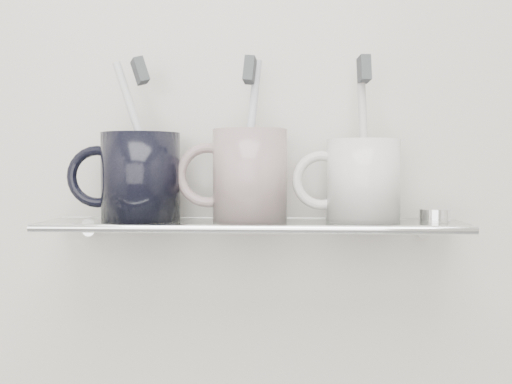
# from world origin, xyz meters

# --- Properties ---
(wall_back) EXTENTS (2.50, 0.00, 2.50)m
(wall_back) POSITION_xyz_m (0.00, 1.10, 1.25)
(wall_back) COLOR beige
(wall_back) RESTS_ON ground
(shelf_glass) EXTENTS (0.50, 0.12, 0.01)m
(shelf_glass) POSITION_xyz_m (0.00, 1.04, 1.10)
(shelf_glass) COLOR silver
(shelf_glass) RESTS_ON wall_back
(shelf_rail) EXTENTS (0.50, 0.01, 0.01)m
(shelf_rail) POSITION_xyz_m (0.00, 0.98, 1.10)
(shelf_rail) COLOR silver
(shelf_rail) RESTS_ON shelf_glass
(bracket_left) EXTENTS (0.02, 0.03, 0.02)m
(bracket_left) POSITION_xyz_m (-0.21, 1.09, 1.09)
(bracket_left) COLOR silver
(bracket_left) RESTS_ON wall_back
(bracket_right) EXTENTS (0.02, 0.03, 0.02)m
(bracket_right) POSITION_xyz_m (0.21, 1.09, 1.09)
(bracket_right) COLOR silver
(bracket_right) RESTS_ON wall_back
(mug_left) EXTENTS (0.10, 0.10, 0.11)m
(mug_left) POSITION_xyz_m (-0.14, 1.04, 1.15)
(mug_left) COLOR black
(mug_left) RESTS_ON shelf_glass
(mug_left_handle) EXTENTS (0.08, 0.01, 0.08)m
(mug_left_handle) POSITION_xyz_m (-0.19, 1.04, 1.15)
(mug_left_handle) COLOR black
(mug_left_handle) RESTS_ON mug_left
(toothbrush_left) EXTENTS (0.07, 0.02, 0.18)m
(toothbrush_left) POSITION_xyz_m (-0.14, 1.04, 1.20)
(toothbrush_left) COLOR white
(toothbrush_left) RESTS_ON mug_left
(bristles_left) EXTENTS (0.03, 0.03, 0.03)m
(bristles_left) POSITION_xyz_m (-0.14, 1.04, 1.28)
(bristles_left) COLOR #3A3F42
(bristles_left) RESTS_ON toothbrush_left
(mug_center) EXTENTS (0.11, 0.11, 0.11)m
(mug_center) POSITION_xyz_m (-0.00, 1.04, 1.16)
(mug_center) COLOR silver
(mug_center) RESTS_ON shelf_glass
(mug_center_handle) EXTENTS (0.08, 0.01, 0.08)m
(mug_center_handle) POSITION_xyz_m (-0.05, 1.04, 1.16)
(mug_center_handle) COLOR silver
(mug_center_handle) RESTS_ON mug_center
(toothbrush_center) EXTENTS (0.03, 0.04, 0.19)m
(toothbrush_center) POSITION_xyz_m (-0.00, 1.04, 1.20)
(toothbrush_center) COLOR silver
(toothbrush_center) RESTS_ON mug_center
(bristles_center) EXTENTS (0.02, 0.03, 0.03)m
(bristles_center) POSITION_xyz_m (-0.00, 1.04, 1.28)
(bristles_center) COLOR #3A3F42
(bristles_center) RESTS_ON toothbrush_center
(mug_right) EXTENTS (0.10, 0.10, 0.10)m
(mug_right) POSITION_xyz_m (0.13, 1.04, 1.15)
(mug_right) COLOR white
(mug_right) RESTS_ON shelf_glass
(mug_right_handle) EXTENTS (0.07, 0.01, 0.07)m
(mug_right_handle) POSITION_xyz_m (0.08, 1.04, 1.15)
(mug_right_handle) COLOR white
(mug_right_handle) RESTS_ON mug_right
(toothbrush_right) EXTENTS (0.02, 0.04, 0.19)m
(toothbrush_right) POSITION_xyz_m (0.13, 1.04, 1.20)
(toothbrush_right) COLOR #BDB0A6
(toothbrush_right) RESTS_ON mug_right
(bristles_right) EXTENTS (0.02, 0.03, 0.03)m
(bristles_right) POSITION_xyz_m (0.13, 1.04, 1.28)
(bristles_right) COLOR #3A3F42
(bristles_right) RESTS_ON toothbrush_right
(chrome_cap) EXTENTS (0.04, 0.04, 0.02)m
(chrome_cap) POSITION_xyz_m (0.22, 1.04, 1.11)
(chrome_cap) COLOR silver
(chrome_cap) RESTS_ON shelf_glass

